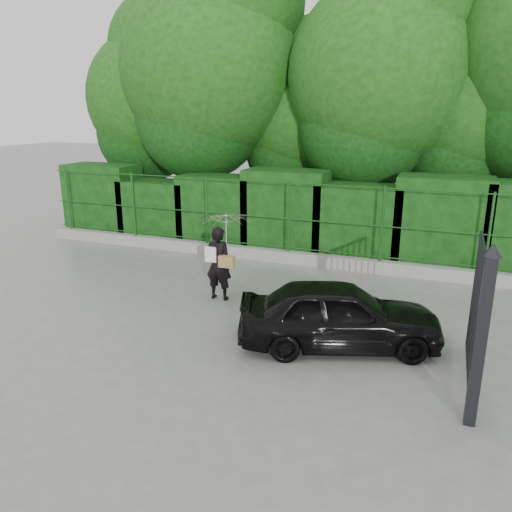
% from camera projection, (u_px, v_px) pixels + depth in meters
% --- Properties ---
extents(ground, '(80.00, 80.00, 0.00)m').
position_uv_depth(ground, '(191.00, 330.00, 8.95)').
color(ground, gray).
extents(kerb, '(14.00, 0.25, 0.30)m').
position_uv_depth(kerb, '(273.00, 255.00, 12.93)').
color(kerb, '#9E9E99').
rests_on(kerb, ground).
extents(fence, '(14.13, 0.06, 1.80)m').
position_uv_depth(fence, '(282.00, 216.00, 12.56)').
color(fence, '#164916').
rests_on(fence, kerb).
extents(hedge, '(14.20, 1.20, 2.26)m').
position_uv_depth(hedge, '(291.00, 215.00, 13.52)').
color(hedge, black).
rests_on(hedge, ground).
extents(trees, '(17.10, 6.15, 8.08)m').
position_uv_depth(trees, '(350.00, 79.00, 14.16)').
color(trees, black).
rests_on(trees, ground).
extents(gate, '(0.22, 2.33, 2.36)m').
position_uv_depth(gate, '(479.00, 322.00, 6.38)').
color(gate, black).
rests_on(gate, ground).
extents(woman, '(0.96, 0.98, 1.82)m').
position_uv_depth(woman, '(224.00, 243.00, 10.06)').
color(woman, black).
rests_on(woman, ground).
extents(car, '(3.56, 2.34, 1.13)m').
position_uv_depth(car, '(339.00, 314.00, 8.19)').
color(car, black).
rests_on(car, ground).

